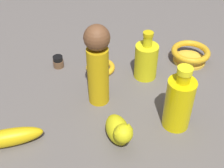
# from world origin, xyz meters

# --- Properties ---
(ground) EXTENTS (2.00, 2.00, 0.00)m
(ground) POSITION_xyz_m (0.00, 0.00, 0.00)
(ground) COLOR #5B5651
(cat_figurine) EXTENTS (0.12, 0.10, 0.09)m
(cat_figurine) POSITION_xyz_m (-0.15, -0.05, 0.04)
(cat_figurine) COLOR gold
(cat_figurine) RESTS_ON ground
(bottle_tall) EXTENTS (0.08, 0.08, 0.20)m
(bottle_tall) POSITION_xyz_m (-0.06, -0.19, 0.08)
(bottle_tall) COLOR #DEC509
(bottle_tall) RESTS_ON ground
(bottle_short) EXTENTS (0.07, 0.07, 0.17)m
(bottle_short) POSITION_xyz_m (0.14, -0.08, 0.06)
(bottle_short) COLOR yellow
(bottle_short) RESTS_ON ground
(nail_polish_jar) EXTENTS (0.04, 0.04, 0.04)m
(nail_polish_jar) POSITION_xyz_m (0.13, 0.22, 0.02)
(nail_polish_jar) COLOR brown
(nail_polish_jar) RESTS_ON ground
(bowl) EXTENTS (0.14, 0.14, 0.05)m
(bowl) POSITION_xyz_m (0.26, -0.23, 0.03)
(bowl) COLOR gold
(bowl) RESTS_ON ground
(person_figure_adult) EXTENTS (0.08, 0.08, 0.26)m
(person_figure_adult) POSITION_xyz_m (-0.01, 0.04, 0.14)
(person_figure_adult) COLOR gold
(person_figure_adult) RESTS_ON ground
(bangle) EXTENTS (0.10, 0.10, 0.02)m
(bangle) POSITION_xyz_m (0.14, 0.07, 0.01)
(bangle) COLOR gold
(bangle) RESTS_ON ground
(banana) EXTENTS (0.12, 0.19, 0.05)m
(banana) POSITION_xyz_m (-0.22, 0.23, 0.02)
(banana) COLOR gold
(banana) RESTS_ON ground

